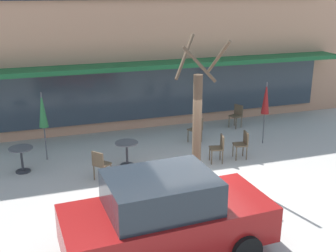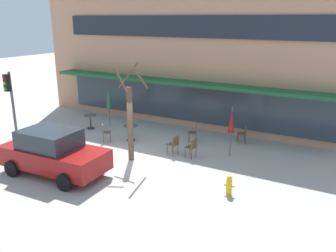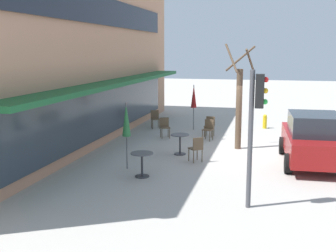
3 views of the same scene
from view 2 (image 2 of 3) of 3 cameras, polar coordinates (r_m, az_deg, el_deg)
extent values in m
plane|color=#ADA8A0|center=(15.03, -7.70, -5.90)|extent=(80.00, 80.00, 0.00)
cube|color=tan|center=(22.71, 7.56, 11.58)|extent=(19.39, 8.00, 7.46)
cube|color=#19592D|center=(18.76, 2.11, 6.96)|extent=(16.48, 1.10, 0.16)
cube|color=#1E232D|center=(18.92, 2.91, 15.64)|extent=(15.51, 0.10, 1.10)
cube|color=#2D3842|center=(19.43, 2.74, 3.69)|extent=(15.51, 0.10, 1.90)
cylinder|color=#333338|center=(17.68, -5.97, -2.24)|extent=(0.44, 0.44, 0.03)
cylinder|color=#333338|center=(17.57, -6.01, -1.12)|extent=(0.07, 0.07, 0.70)
cylinder|color=#4C4C51|center=(17.46, -6.04, 0.02)|extent=(0.70, 0.70, 0.03)
cylinder|color=#333338|center=(19.91, -12.27, -0.34)|extent=(0.44, 0.44, 0.03)
cylinder|color=#333338|center=(19.81, -12.34, 0.67)|extent=(0.07, 0.07, 0.70)
cylinder|color=#4C4C51|center=(19.71, -12.41, 1.69)|extent=(0.70, 0.70, 0.03)
cylinder|color=#4C4C51|center=(15.48, 10.06, -0.99)|extent=(0.04, 0.04, 2.20)
cone|color=maroon|center=(15.32, 10.16, 0.97)|extent=(0.28, 0.28, 1.10)
cylinder|color=#4C4C51|center=(19.71, -9.44, 2.92)|extent=(0.04, 0.04, 2.20)
cone|color=#286B38|center=(19.58, -9.52, 4.48)|extent=(0.28, 0.28, 1.10)
cylinder|color=brown|center=(17.74, -9.22, -1.60)|extent=(0.04, 0.04, 0.45)
cylinder|color=brown|center=(17.41, -9.19, -1.95)|extent=(0.04, 0.04, 0.45)
cylinder|color=brown|center=(17.74, -10.32, -1.65)|extent=(0.04, 0.04, 0.45)
cylinder|color=brown|center=(17.41, -10.31, -2.00)|extent=(0.04, 0.04, 0.45)
cube|color=brown|center=(17.50, -9.80, -1.04)|extent=(0.56, 0.56, 0.04)
cube|color=brown|center=(17.43, -10.43, -0.38)|extent=(0.29, 0.33, 0.40)
cylinder|color=brown|center=(17.16, 3.36, -2.03)|extent=(0.04, 0.04, 0.45)
cylinder|color=brown|center=(17.49, 3.39, -1.67)|extent=(0.04, 0.04, 0.45)
cylinder|color=brown|center=(17.16, 4.49, -2.06)|extent=(0.04, 0.04, 0.45)
cylinder|color=brown|center=(17.48, 4.50, -1.70)|extent=(0.04, 0.04, 0.45)
cube|color=brown|center=(17.25, 3.95, -1.09)|extent=(0.53, 0.53, 0.04)
cube|color=brown|center=(17.18, 4.56, -0.41)|extent=(0.20, 0.38, 0.40)
cylinder|color=brown|center=(17.33, 11.20, -2.15)|extent=(0.04, 0.04, 0.45)
cylinder|color=brown|center=(17.64, 11.07, -1.79)|extent=(0.04, 0.04, 0.45)
cylinder|color=brown|center=(17.37, 12.31, -2.17)|extent=(0.04, 0.04, 0.45)
cylinder|color=brown|center=(17.69, 12.17, -1.81)|extent=(0.04, 0.04, 0.45)
cube|color=brown|center=(17.43, 11.74, -1.22)|extent=(0.53, 0.53, 0.04)
cube|color=brown|center=(17.39, 12.37, -0.54)|extent=(0.21, 0.38, 0.40)
cylinder|color=brown|center=(15.74, -0.15, -3.79)|extent=(0.04, 0.04, 0.45)
cylinder|color=brown|center=(15.97, 0.69, -3.48)|extent=(0.04, 0.04, 0.45)
cylinder|color=brown|center=(15.52, 0.78, -4.10)|extent=(0.04, 0.04, 0.45)
cylinder|color=brown|center=(15.76, 1.61, -3.77)|extent=(0.04, 0.04, 0.45)
cube|color=brown|center=(15.66, 0.73, -2.94)|extent=(0.48, 0.48, 0.04)
cube|color=brown|center=(15.47, 1.23, -2.33)|extent=(0.13, 0.40, 0.40)
cylinder|color=brown|center=(15.39, 2.75, -4.31)|extent=(0.04, 0.04, 0.45)
cylinder|color=brown|center=(15.65, 3.48, -3.95)|extent=(0.04, 0.04, 0.45)
cylinder|color=brown|center=(15.20, 3.79, -4.59)|extent=(0.04, 0.04, 0.45)
cylinder|color=brown|center=(15.47, 4.51, -4.23)|extent=(0.04, 0.04, 0.45)
cube|color=brown|center=(15.34, 3.65, -3.41)|extent=(0.46, 0.46, 0.04)
cube|color=brown|center=(15.17, 4.22, -2.78)|extent=(0.10, 0.40, 0.40)
cube|color=maroon|center=(14.32, -17.78, -4.75)|extent=(4.28, 2.00, 0.76)
cube|color=#232B33|center=(14.18, -18.47, -1.93)|extent=(2.17, 1.70, 0.68)
cylinder|color=black|center=(14.26, -11.34, -5.99)|extent=(0.65, 0.25, 0.64)
cylinder|color=black|center=(13.03, -16.24, -8.63)|extent=(0.65, 0.25, 0.64)
cylinder|color=black|center=(15.92, -18.79, -4.13)|extent=(0.65, 0.25, 0.64)
cylinder|color=black|center=(14.83, -23.71, -6.25)|extent=(0.65, 0.25, 0.64)
cylinder|color=brown|center=(14.83, -6.08, 0.28)|extent=(0.24, 0.24, 3.14)
cylinder|color=brown|center=(14.12, -4.38, 7.61)|extent=(0.17, 1.16, 1.02)
cylinder|color=brown|center=(14.79, -6.39, 8.11)|extent=(0.73, 0.60, 1.08)
cylinder|color=brown|center=(14.18, -7.63, 7.31)|extent=(0.83, 0.35, 0.90)
cylinder|color=#47474C|center=(18.63, -23.57, 2.81)|extent=(0.12, 0.12, 3.40)
cube|color=black|center=(18.30, -24.46, 6.32)|extent=(0.26, 0.20, 0.80)
sphere|color=red|center=(18.19, -24.89, 7.08)|extent=(0.13, 0.13, 0.13)
sphere|color=gold|center=(18.23, -24.79, 6.27)|extent=(0.13, 0.13, 0.13)
sphere|color=green|center=(18.27, -24.69, 5.48)|extent=(0.13, 0.13, 0.13)
cylinder|color=gold|center=(12.45, 9.77, -9.65)|extent=(0.20, 0.20, 0.55)
sphere|color=gold|center=(12.30, 9.84, -8.25)|extent=(0.19, 0.19, 0.19)
cylinder|color=gold|center=(12.46, 9.21, -9.30)|extent=(0.10, 0.07, 0.07)
cylinder|color=gold|center=(12.39, 10.35, -9.53)|extent=(0.10, 0.07, 0.07)
camera|label=1|loc=(12.53, -52.81, 7.67)|focal=45.00mm
camera|label=3|loc=(26.91, -38.33, 9.22)|focal=45.00mm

